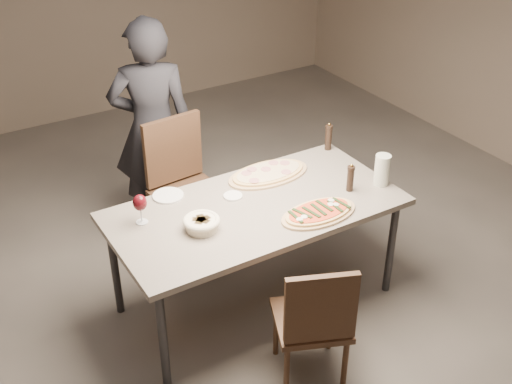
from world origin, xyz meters
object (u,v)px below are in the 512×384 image
carafe (382,170)px  chair_near (315,319)px  chair_far (183,179)px  diner (153,129)px  dining_table (256,214)px  pepper_mill_left (328,137)px  zucchini_pizza (319,212)px  bread_basket (202,223)px  ham_pizza (268,173)px

carafe → chair_near: (-0.92, -0.58, -0.38)m
carafe → chair_far: bearing=132.8°
chair_near → chair_far: (-0.02, 1.60, 0.08)m
diner → dining_table: bearing=120.2°
pepper_mill_left → diner: diner is taller
dining_table → chair_far: (-0.11, 0.83, -0.13)m
pepper_mill_left → diner: 1.28m
pepper_mill_left → chair_near: size_ratio=0.24×
carafe → chair_far: (-0.94, 1.02, -0.29)m
carafe → diner: size_ratio=0.12×
dining_table → diner: 1.19m
zucchini_pizza → chair_far: (-0.38, 1.11, -0.21)m
bread_basket → chair_far: (0.29, 0.88, -0.24)m
chair_near → zucchini_pizza: bearing=76.1°
bread_basket → carafe: (1.23, -0.14, 0.06)m
dining_table → pepper_mill_left: 0.93m
zucchini_pizza → ham_pizza: zucchini_pizza is taller
zucchini_pizza → chair_near: (-0.37, -0.49, -0.29)m
pepper_mill_left → chair_far: bearing=154.7°
bread_basket → pepper_mill_left: pepper_mill_left is taller
pepper_mill_left → carafe: size_ratio=0.99×
ham_pizza → pepper_mill_left: size_ratio=2.80×
dining_table → zucchini_pizza: size_ratio=3.56×
zucchini_pizza → pepper_mill_left: 0.87m
diner → bread_basket: bearing=101.2°
ham_pizza → diner: diner is taller
pepper_mill_left → carafe: (0.00, -0.57, 0.01)m
carafe → dining_table: bearing=167.0°
carafe → ham_pizza: bearing=140.1°
bread_basket → pepper_mill_left: bearing=19.5°
carafe → diner: (-1.01, 1.36, -0.02)m
carafe → diner: bearing=126.5°
chair_far → diner: size_ratio=0.60×
diner → ham_pizza: bearing=138.1°
zucchini_pizza → carafe: (0.56, 0.09, 0.09)m
ham_pizza → chair_near: 1.15m
zucchini_pizza → diner: bearing=90.4°
ham_pizza → dining_table: bearing=-123.5°
zucchini_pizza → carafe: bearing=-7.9°
ham_pizza → diner: (-0.44, 0.89, 0.07)m
dining_table → pepper_mill_left: bearing=24.6°
ham_pizza → chair_near: (-0.36, -1.05, -0.29)m
dining_table → carafe: bearing=-13.0°
pepper_mill_left → bread_basket: bearing=-160.5°
bread_basket → pepper_mill_left: 1.31m
dining_table → diner: diner is taller
dining_table → carafe: size_ratio=8.65×
ham_pizza → chair_far: bearing=134.6°
zucchini_pizza → chair_near: chair_near is taller
bread_basket → chair_near: size_ratio=0.25×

